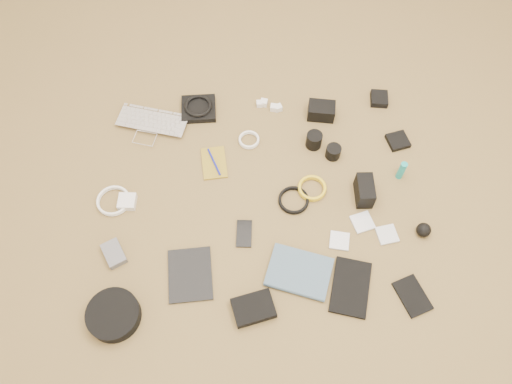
{
  "coord_description": "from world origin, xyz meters",
  "views": [
    {
      "loc": [
        -0.11,
        -0.96,
        1.81
      ],
      "look_at": [
        -0.0,
        0.02,
        0.02
      ],
      "focal_mm": 35.0,
      "sensor_mm": 36.0,
      "label": 1
    }
  ],
  "objects": [
    {
      "name": "cable_white_a",
      "position": [
        -0.01,
        0.29,
        0.01
      ],
      "size": [
        0.1,
        0.1,
        0.01
      ],
      "primitive_type": "torus",
      "rotation": [
        0.0,
        0.0,
        -0.05
      ],
      "color": "white",
      "rests_on": "ground"
    },
    {
      "name": "charger_b",
      "position": [
        0.06,
        0.48,
        0.01
      ],
      "size": [
        0.03,
        0.03,
        0.03
      ],
      "primitive_type": "cube",
      "rotation": [
        0.0,
        0.0,
        -0.04
      ],
      "color": "white",
      "rests_on": "ground"
    },
    {
      "name": "headphone_pouch",
      "position": [
        -0.22,
        0.48,
        0.01
      ],
      "size": [
        0.16,
        0.15,
        0.03
      ],
      "primitive_type": "cube",
      "rotation": [
        0.0,
        0.0,
        -0.04
      ],
      "color": "black",
      "rests_on": "ground"
    },
    {
      "name": "lens_pouch",
      "position": [
        0.61,
        0.45,
        0.02
      ],
      "size": [
        0.09,
        0.1,
        0.03
      ],
      "primitive_type": "cube",
      "rotation": [
        0.0,
        0.0,
        -0.19
      ],
      "color": "black",
      "rests_on": "ground"
    },
    {
      "name": "headphone_case",
      "position": [
        -0.57,
        -0.43,
        0.03
      ],
      "size": [
        0.25,
        0.25,
        0.05
      ],
      "primitive_type": "cylinder",
      "rotation": [
        0.0,
        0.0,
        0.38
      ],
      "color": "black",
      "rests_on": "ground"
    },
    {
      "name": "charger_d",
      "position": [
        0.14,
        0.45,
        0.01
      ],
      "size": [
        0.04,
        0.04,
        0.03
      ],
      "primitive_type": "cube",
      "rotation": [
        0.0,
        0.0,
        0.27
      ],
      "color": "white",
      "rests_on": "ground"
    },
    {
      "name": "notebook_black_a",
      "position": [
        0.31,
        -0.41,
        0.01
      ],
      "size": [
        0.2,
        0.25,
        0.02
      ],
      "primitive_type": "cube",
      "rotation": [
        0.0,
        0.0,
        -0.32
      ],
      "color": "black",
      "rests_on": "ground"
    },
    {
      "name": "cable_white_b",
      "position": [
        -0.59,
        0.05,
        0.01
      ],
      "size": [
        0.16,
        0.16,
        0.01
      ],
      "primitive_type": "torus",
      "rotation": [
        0.0,
        0.0,
        0.16
      ],
      "color": "white",
      "rests_on": "ground"
    },
    {
      "name": "filter_case_left",
      "position": [
        0.3,
        -0.22,
        0.01
      ],
      "size": [
        0.09,
        0.09,
        0.01
      ],
      "primitive_type": "cube",
      "rotation": [
        0.0,
        0.0,
        -0.27
      ],
      "color": "silver",
      "rests_on": "ground"
    },
    {
      "name": "filter_case_mid",
      "position": [
        0.41,
        -0.15,
        0.01
      ],
      "size": [
        0.1,
        0.1,
        0.01
      ],
      "primitive_type": "cube",
      "rotation": [
        0.0,
        0.0,
        0.22
      ],
      "color": "silver",
      "rests_on": "ground"
    },
    {
      "name": "charger_c",
      "position": [
        0.12,
        0.45,
        0.01
      ],
      "size": [
        0.04,
        0.04,
        0.03
      ],
      "primitive_type": "cube",
      "rotation": [
        0.0,
        0.0,
        -0.27
      ],
      "color": "white",
      "rests_on": "ground"
    },
    {
      "name": "dslr_camera",
      "position": [
        0.33,
        0.4,
        0.03
      ],
      "size": [
        0.13,
        0.11,
        0.07
      ],
      "primitive_type": "cube",
      "rotation": [
        0.0,
        0.0,
        -0.22
      ],
      "color": "black",
      "rests_on": "ground"
    },
    {
      "name": "battery_charger",
      "position": [
        -0.58,
        -0.19,
        0.01
      ],
      "size": [
        0.11,
        0.12,
        0.03
      ],
      "primitive_type": "cube",
      "rotation": [
        0.0,
        0.0,
        0.41
      ],
      "color": "#5C5C61",
      "rests_on": "ground"
    },
    {
      "name": "filter_case_right",
      "position": [
        0.49,
        -0.21,
        0.01
      ],
      "size": [
        0.09,
        0.09,
        0.01
      ],
      "primitive_type": "cube",
      "rotation": [
        0.0,
        0.0,
        0.11
      ],
      "color": "silver",
      "rests_on": "ground"
    },
    {
      "name": "headphones",
      "position": [
        -0.22,
        0.48,
        0.03
      ],
      "size": [
        0.13,
        0.13,
        0.02
      ],
      "primitive_type": "torus",
      "rotation": [
        0.0,
        0.0,
        -0.08
      ],
      "color": "black",
      "rests_on": "headphone_pouch"
    },
    {
      "name": "charger_a",
      "position": [
        0.08,
        0.49,
        0.01
      ],
      "size": [
        0.04,
        0.04,
        0.03
      ],
      "primitive_type": "cube",
      "rotation": [
        0.0,
        0.0,
        -0.32
      ],
      "color": "white",
      "rests_on": "ground"
    },
    {
      "name": "cable_yellow",
      "position": [
        0.23,
        0.02,
        0.01
      ],
      "size": [
        0.14,
        0.14,
        0.01
      ],
      "primitive_type": "torus",
      "rotation": [
        0.0,
        0.0,
        0.18
      ],
      "color": "yellow",
      "rests_on": "ground"
    },
    {
      "name": "lens_b",
      "position": [
        0.35,
        0.18,
        0.03
      ],
      "size": [
        0.08,
        0.08,
        0.06
      ],
      "primitive_type": "cylinder",
      "rotation": [
        0.0,
        0.0,
        0.42
      ],
      "color": "black",
      "rests_on": "ground"
    },
    {
      "name": "lens_cleaner",
      "position": [
        0.61,
        0.05,
        0.05
      ],
      "size": [
        0.03,
        0.03,
        0.1
      ],
      "primitive_type": "cylinder",
      "rotation": [
        0.0,
        0.0,
        0.16
      ],
      "color": "teal",
      "rests_on": "ground"
    },
    {
      "name": "drive_case",
      "position": [
        -0.06,
        -0.46,
        0.02
      ],
      "size": [
        0.17,
        0.13,
        0.04
      ],
      "primitive_type": "cube",
      "rotation": [
        0.0,
        0.0,
        0.18
      ],
      "color": "black",
      "rests_on": "ground"
    },
    {
      "name": "notebook_black_b",
      "position": [
        0.53,
        -0.47,
        0.01
      ],
      "size": [
        0.13,
        0.17,
        0.01
      ],
      "primitive_type": "cube",
      "rotation": [
        0.0,
        0.0,
        0.29
      ],
      "color": "black",
      "rests_on": "ground"
    },
    {
      "name": "card_reader",
      "position": [
        0.64,
        0.22,
        0.01
      ],
      "size": [
        0.1,
        0.1,
        0.02
      ],
      "primitive_type": "cube",
      "rotation": [
        0.0,
        0.0,
        0.18
      ],
      "color": "black",
      "rests_on": "ground"
    },
    {
      "name": "notebook_olive",
      "position": [
        -0.17,
        0.19,
        0.0
      ],
      "size": [
        0.11,
        0.16,
        0.01
      ],
      "primitive_type": "cube",
      "rotation": [
        0.0,
        0.0,
        0.03
      ],
      "color": "olive",
      "rests_on": "ground"
    },
    {
      "name": "phone",
      "position": [
        -0.07,
        -0.15,
        0.0
      ],
      "size": [
        0.07,
        0.12,
        0.01
      ],
      "primitive_type": "cube",
      "rotation": [
        0.0,
        0.0,
        -0.13
      ],
      "color": "black",
      "rests_on": "ground"
    },
    {
      "name": "power_brick",
      "position": [
        -0.53,
        0.04,
        0.01
      ],
      "size": [
        0.08,
        0.08,
        0.03
      ],
      "primitive_type": "cube",
      "rotation": [
        0.0,
        0.0,
        -0.13
      ],
      "color": "white",
      "rests_on": "ground"
    },
    {
      "name": "flash",
      "position": [
        0.43,
        -0.03,
        0.05
      ],
      "size": [
        0.08,
        0.13,
        0.09
      ],
      "primitive_type": "cube",
      "rotation": [
        0.0,
        0.0,
        -0.09
      ],
      "color": "black",
      "rests_on": "ground"
    },
    {
      "name": "paperback",
      "position": [
        0.09,
        -0.41,
        0.01
      ],
      "size": [
        0.28,
        0.25,
        0.02
      ],
      "primitive_type": "imported",
      "rotation": [
        0.0,
        0.0,
        1.18
      ],
      "color": "#425B70",
      "rests_on": "ground"
    },
    {
      "name": "air_blower",
      "position": [
        0.63,
        -0.22,
        0.03
      ],
      "size": [
        0.06,
        0.06,
        0.06
      ],
      "primitive_type": "sphere",
      "rotation": [
        0.0,
        0.0,
        -0.14
      ],
      "color": "black",
      "rests_on": "ground"
    },
    {
      "name": "pen_blue",
      "position": [
        -0.17,
        0.19,
        0.01
      ],
      "size": [
        0.05,
        0.14,
        0.01
      ],
      "primitive_type": "cylinder",
      "rotation": [
        1.57,
        0.0,
        0.31
      ],
      "color": "#121898",
      "rests_on": "notebook_olive"
    },
    {
      "name": "tablet",
      "position": [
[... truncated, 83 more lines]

